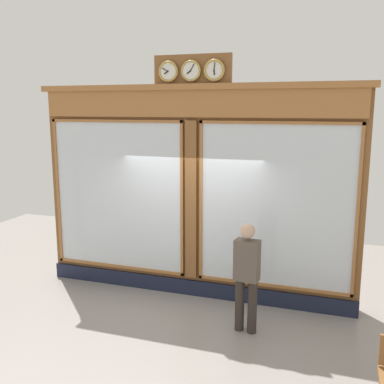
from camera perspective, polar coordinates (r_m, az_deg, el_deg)
ground_plane at (r=6.01m, az=-9.27°, el=-23.17°), size 14.00×14.00×0.00m
shop_facade at (r=7.83m, az=0.30°, el=0.01°), size 5.81×0.42×4.21m
pedestrian at (r=6.72m, az=7.06°, el=-10.33°), size 0.38×0.26×1.69m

